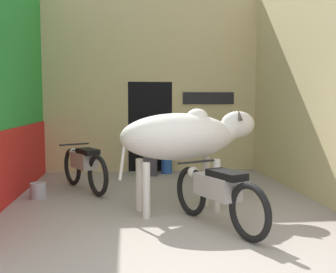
{
  "coord_description": "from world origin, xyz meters",
  "views": [
    {
      "loc": [
        -0.59,
        -3.73,
        1.59
      ],
      "look_at": [
        0.06,
        2.36,
        1.05
      ],
      "focal_mm": 42.0,
      "sensor_mm": 36.0,
      "label": 1
    }
  ],
  "objects_px": {
    "motorcycle_far": "(84,165)",
    "plastic_stool": "(166,163)",
    "shopkeeper_seated": "(150,145)",
    "bucket": "(38,191)",
    "cow": "(185,137)",
    "motorcycle_near": "(217,192)"
  },
  "relations": [
    {
      "from": "motorcycle_far",
      "to": "plastic_stool",
      "type": "height_order",
      "value": "motorcycle_far"
    },
    {
      "from": "shopkeeper_seated",
      "to": "bucket",
      "type": "distance_m",
      "value": 2.78
    },
    {
      "from": "cow",
      "to": "motorcycle_far",
      "type": "height_order",
      "value": "cow"
    },
    {
      "from": "cow",
      "to": "motorcycle_far",
      "type": "relative_size",
      "value": 1.3
    },
    {
      "from": "motorcycle_far",
      "to": "bucket",
      "type": "height_order",
      "value": "motorcycle_far"
    },
    {
      "from": "plastic_stool",
      "to": "bucket",
      "type": "bearing_deg",
      "value": -138.53
    },
    {
      "from": "motorcycle_far",
      "to": "shopkeeper_seated",
      "type": "xyz_separation_m",
      "value": [
        1.27,
        1.36,
        0.2
      ]
    },
    {
      "from": "cow",
      "to": "shopkeeper_seated",
      "type": "relative_size",
      "value": 1.69
    },
    {
      "from": "cow",
      "to": "motorcycle_near",
      "type": "height_order",
      "value": "cow"
    },
    {
      "from": "plastic_stool",
      "to": "bucket",
      "type": "xyz_separation_m",
      "value": [
        -2.35,
        -2.08,
        -0.11
      ]
    },
    {
      "from": "motorcycle_near",
      "to": "cow",
      "type": "bearing_deg",
      "value": 110.2
    },
    {
      "from": "shopkeeper_seated",
      "to": "plastic_stool",
      "type": "height_order",
      "value": "shopkeeper_seated"
    },
    {
      "from": "motorcycle_far",
      "to": "shopkeeper_seated",
      "type": "bearing_deg",
      "value": 47.0
    },
    {
      "from": "motorcycle_far",
      "to": "plastic_stool",
      "type": "relative_size",
      "value": 3.69
    },
    {
      "from": "motorcycle_near",
      "to": "motorcycle_far",
      "type": "distance_m",
      "value": 3.0
    },
    {
      "from": "cow",
      "to": "bucket",
      "type": "bearing_deg",
      "value": 156.86
    },
    {
      "from": "shopkeeper_seated",
      "to": "bucket",
      "type": "xyz_separation_m",
      "value": [
        -1.97,
        -1.89,
        -0.53
      ]
    },
    {
      "from": "motorcycle_far",
      "to": "plastic_stool",
      "type": "bearing_deg",
      "value": 43.07
    },
    {
      "from": "motorcycle_far",
      "to": "cow",
      "type": "bearing_deg",
      "value": -43.42
    },
    {
      "from": "shopkeeper_seated",
      "to": "plastic_stool",
      "type": "xyz_separation_m",
      "value": [
        0.39,
        0.19,
        -0.42
      ]
    },
    {
      "from": "cow",
      "to": "motorcycle_near",
      "type": "relative_size",
      "value": 1.2
    },
    {
      "from": "cow",
      "to": "plastic_stool",
      "type": "xyz_separation_m",
      "value": [
        0.05,
        3.06,
        -0.85
      ]
    }
  ]
}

